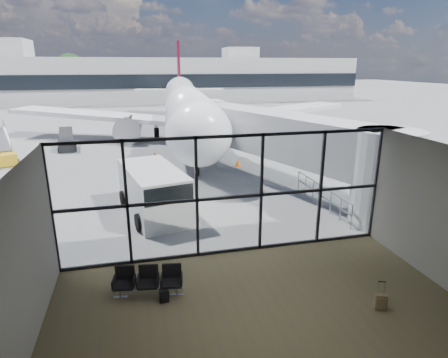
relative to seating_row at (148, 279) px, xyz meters
name	(u,v)px	position (x,y,z in m)	size (l,w,h in m)	color
ground	(157,116)	(3.08, 42.03, -0.51)	(220.00, 220.00, 0.00)	slate
lounge_shell	(279,246)	(3.08, -2.77, 2.14)	(12.02, 8.01, 4.51)	brown
glass_curtain_wall	(230,196)	(3.08, 2.03, 1.73)	(12.10, 0.12, 4.50)	white
jet_bridge	(283,140)	(7.98, 9.11, 2.25)	(8.00, 16.50, 4.33)	#AAADB0
apron_railing	(322,193)	(8.68, 5.53, 0.21)	(0.06, 5.46, 1.11)	gray
far_terminal	(145,79)	(2.50, 64.01, 3.70)	(80.00, 12.20, 11.00)	#A8A9A4
tree_3	(7,76)	(-23.92, 74.03, 4.12)	(4.95, 4.95, 7.12)	#382619
tree_4	(39,73)	(-17.92, 74.03, 4.74)	(5.61, 5.61, 8.07)	#382619
tree_5	(71,69)	(-11.92, 74.03, 5.36)	(6.27, 6.27, 9.03)	#382619
seating_row	(148,279)	(0.00, 0.00, 0.00)	(2.08, 0.89, 0.93)	gray
backpack	(164,296)	(0.42, -0.52, -0.31)	(0.28, 0.26, 0.41)	black
suitcase	(381,302)	(6.46, -2.35, -0.25)	(0.36, 0.30, 0.86)	brown
airliner	(185,105)	(4.92, 26.99, 2.49)	(32.99, 38.30, 9.87)	white
service_van	(154,191)	(0.59, 6.51, 0.62)	(3.29, 5.43, 2.21)	silver
belt_loader	(67,143)	(-5.65, 22.53, 0.03)	(1.73, 3.66, 1.62)	black
mobile_stairs	(1,156)	(-9.50, 18.68, 0.05)	(2.79, 3.67, 2.35)	#BF9016
traffic_cone_a	(144,169)	(0.35, 13.54, -0.20)	(0.47, 0.47, 0.66)	#D23E0B
traffic_cone_b	(155,156)	(1.24, 17.37, -0.25)	(0.38, 0.38, 0.55)	#FF410D
traffic_cone_c	(238,162)	(6.79, 14.08, -0.24)	(0.40, 0.40, 0.57)	#FF590D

